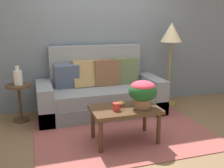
{
  "coord_description": "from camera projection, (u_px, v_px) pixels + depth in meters",
  "views": [
    {
      "loc": [
        -1.15,
        -3.22,
        1.57
      ],
      "look_at": [
        -0.07,
        0.28,
        0.65
      ],
      "focal_mm": 41.75,
      "sensor_mm": 36.0,
      "label": 1
    }
  ],
  "objects": [
    {
      "name": "floor_lamp",
      "position": [
        171.0,
        36.0,
        4.65
      ],
      "size": [
        0.38,
        0.38,
        1.51
      ],
      "color": "olive",
      "rests_on": "ground"
    },
    {
      "name": "ground_plane",
      "position": [
        123.0,
        133.0,
        3.7
      ],
      "size": [
        14.0,
        14.0,
        0.0
      ],
      "primitive_type": "plane",
      "color": "brown"
    },
    {
      "name": "area_rug",
      "position": [
        124.0,
        134.0,
        3.65
      ],
      "size": [
        2.42,
        1.68,
        0.01
      ],
      "primitive_type": "cube",
      "color": "#994C47",
      "rests_on": "ground"
    },
    {
      "name": "potted_plant",
      "position": [
        143.0,
        91.0,
        3.29
      ],
      "size": [
        0.36,
        0.36,
        0.35
      ],
      "color": "#A36B4C",
      "rests_on": "coffee_table"
    },
    {
      "name": "side_table",
      "position": [
        19.0,
        96.0,
        4.03
      ],
      "size": [
        0.39,
        0.39,
        0.59
      ],
      "color": "#4C331E",
      "rests_on": "ground"
    },
    {
      "name": "wall_back",
      "position": [
        98.0,
        26.0,
        4.6
      ],
      "size": [
        6.4,
        0.12,
        2.88
      ],
      "primitive_type": "cube",
      "color": "slate",
      "rests_on": "ground"
    },
    {
      "name": "coffee_table",
      "position": [
        125.0,
        113.0,
        3.35
      ],
      "size": [
        0.87,
        0.54,
        0.46
      ],
      "color": "#442D1B",
      "rests_on": "ground"
    },
    {
      "name": "snack_bowl",
      "position": [
        120.0,
        103.0,
        3.4
      ],
      "size": [
        0.12,
        0.12,
        0.06
      ],
      "color": "gold",
      "rests_on": "coffee_table"
    },
    {
      "name": "table_vase",
      "position": [
        18.0,
        77.0,
        3.96
      ],
      "size": [
        0.13,
        0.13,
        0.29
      ],
      "color": "silver",
      "rests_on": "side_table"
    },
    {
      "name": "coffee_mug",
      "position": [
        116.0,
        107.0,
        3.23
      ],
      "size": [
        0.14,
        0.09,
        0.1
      ],
      "color": "red",
      "rests_on": "coffee_table"
    },
    {
      "name": "couch",
      "position": [
        100.0,
        93.0,
        4.42
      ],
      "size": [
        2.08,
        0.86,
        1.13
      ],
      "color": "slate",
      "rests_on": "ground"
    }
  ]
}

